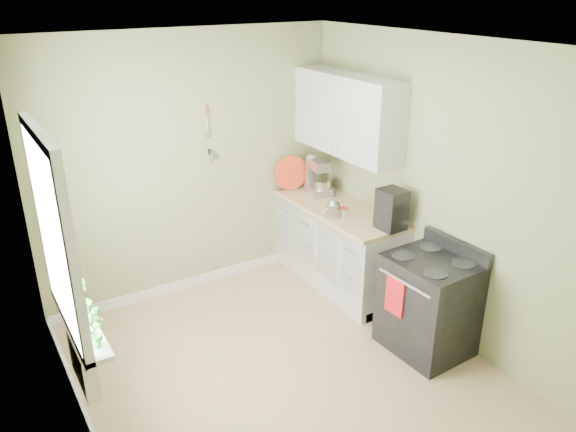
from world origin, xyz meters
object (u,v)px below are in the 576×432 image
stove (428,304)px  kettle (332,209)px  stand_mixer (318,178)px  coffee_maker (391,210)px

stove → kettle: (-0.23, 1.16, 0.55)m
stove → stand_mixer: size_ratio=2.32×
stand_mixer → coffee_maker: size_ratio=1.11×
stand_mixer → coffee_maker: bearing=-87.8°
stove → stand_mixer: bearing=88.4°
stand_mixer → kettle: 0.72m
stand_mixer → stove: bearing=-91.6°
kettle → coffee_maker: bearing=-56.8°
stand_mixer → coffee_maker: stand_mixer is taller
stand_mixer → kettle: size_ratio=2.28×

